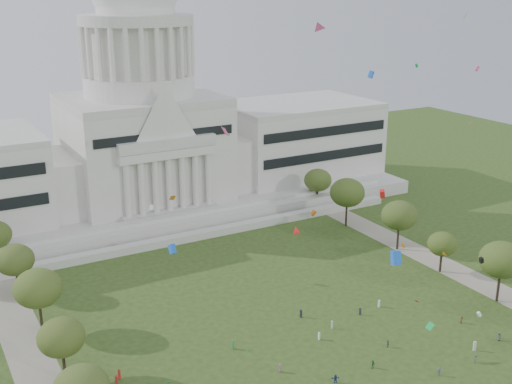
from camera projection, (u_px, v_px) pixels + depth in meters
capitol at (143, 136)px, 190.68m from camera, size 160.00×64.50×91.30m
path_right at (465, 275)px, 150.60m from camera, size 8.00×160.00×0.04m
row_tree_r_2 at (502, 260)px, 135.44m from camera, size 9.55×9.55×13.58m
row_tree_l_3 at (61, 337)px, 108.27m from camera, size 8.12×8.12×11.55m
row_tree_r_3 at (442, 244)px, 150.48m from camera, size 7.01×7.01×9.98m
row_tree_l_4 at (38, 288)px, 123.26m from camera, size 9.29×9.29×13.21m
row_tree_r_4 at (399, 215)px, 162.87m from camera, size 9.19×9.19×13.06m
row_tree_l_5 at (15, 260)px, 138.45m from camera, size 8.33×8.33×11.85m
row_tree_r_5 at (347, 193)px, 178.80m from camera, size 9.82×9.82×13.96m
row_tree_r_6 at (318, 180)px, 195.27m from camera, size 8.42×8.42×11.97m
person_0 at (499, 337)px, 122.65m from camera, size 0.95×0.99×1.70m
person_2 at (462, 320)px, 128.99m from camera, size 0.86×0.70×1.53m
person_3 at (439, 372)px, 111.57m from camera, size 1.02×1.16×1.60m
person_4 at (373, 364)px, 113.81m from camera, size 0.76×1.06×1.63m
person_5 at (335, 379)px, 109.56m from camera, size 1.60×1.12×1.60m
person_9 at (476, 358)px, 115.43m from camera, size 1.23×1.16×1.73m
person_10 at (388, 344)px, 120.44m from camera, size 0.70×0.96×1.46m
distant_crowd at (269, 381)px, 108.73m from camera, size 67.12×38.76×1.91m
kite_swarm at (378, 235)px, 103.65m from camera, size 86.09×109.23×59.54m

